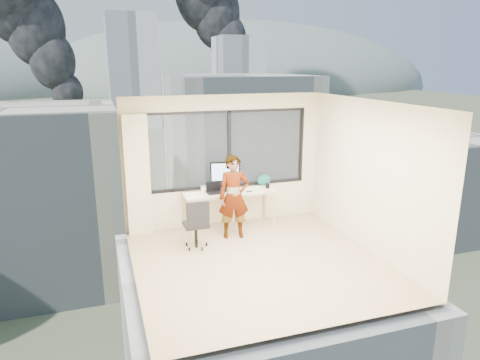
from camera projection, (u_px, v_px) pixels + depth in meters
name	position (u px, v px, depth m)	size (l,w,h in m)	color
floor	(259.00, 262.00, 7.19)	(4.00, 4.00, 0.01)	tan
ceiling	(261.00, 103.00, 6.52)	(4.00, 4.00, 0.01)	white
wall_front	(321.00, 231.00, 5.02)	(4.00, 0.01, 2.60)	beige
wall_left	(130.00, 198.00, 6.25)	(0.01, 4.00, 2.60)	beige
wall_right	(369.00, 177.00, 7.46)	(0.01, 4.00, 2.60)	beige
window_wall	(227.00, 149.00, 8.65)	(3.30, 0.16, 1.55)	black
curtain	(138.00, 176.00, 8.10)	(0.45, 0.14, 2.30)	beige
desk	(230.00, 210.00, 8.62)	(1.80, 0.60, 0.75)	tan
chair	(196.00, 223.00, 7.66)	(0.47, 0.47, 0.92)	black
person	(234.00, 197.00, 8.06)	(0.57, 0.38, 1.57)	#2D2D33
monitor	(225.00, 176.00, 8.51)	(0.59, 0.13, 0.59)	black
game_console	(209.00, 188.00, 8.62)	(0.31, 0.26, 0.07)	white
laptop	(215.00, 188.00, 8.39)	(0.30, 0.32, 0.20)	black
cellphone	(249.00, 191.00, 8.50)	(0.11, 0.05, 0.01)	black
pen_cup	(268.00, 185.00, 8.75)	(0.08, 0.08, 0.10)	black
handbag	(264.00, 180.00, 8.93)	(0.29, 0.15, 0.22)	#0D5151
exterior_ground	(107.00, 127.00, 120.95)	(400.00, 400.00, 0.04)	#515B3D
near_bldg_a	(14.00, 199.00, 33.83)	(16.00, 12.00, 14.00)	beige
near_bldg_b	(239.00, 151.00, 47.23)	(14.00, 13.00, 16.00)	silver
near_bldg_c	(437.00, 187.00, 44.25)	(12.00, 10.00, 10.00)	beige
far_tower_b	(133.00, 71.00, 119.47)	(13.00, 13.00, 30.00)	silver
far_tower_c	(238.00, 76.00, 149.47)	(15.00, 15.00, 26.00)	silver
hill_b	(234.00, 86.00, 334.58)	(300.00, 220.00, 96.00)	slate
tree_b	(216.00, 272.00, 27.38)	(7.60, 7.60, 9.00)	#1B4E1A
tree_c	(312.00, 167.00, 52.85)	(8.40, 8.40, 10.00)	#1B4E1A
smoke_plume_b	(239.00, 1.00, 172.75)	(30.00, 18.00, 70.00)	black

